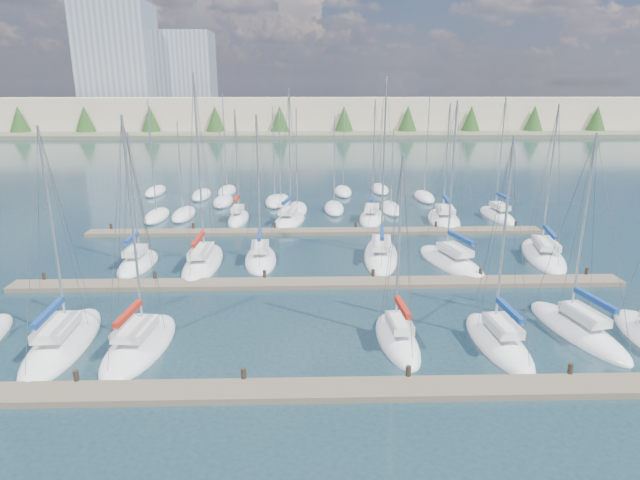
{
  "coord_description": "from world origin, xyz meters",
  "views": [
    {
      "loc": [
        -0.93,
        -20.1,
        14.04
      ],
      "look_at": [
        0.0,
        14.0,
        4.0
      ],
      "focal_mm": 30.0,
      "sensor_mm": 36.0,
      "label": 1
    }
  ],
  "objects_px": {
    "sailboat_k": "(381,255)",
    "sailboat_r": "(498,216)",
    "sailboat_i": "(203,263)",
    "sailboat_h": "(138,264)",
    "sailboat_p": "(372,218)",
    "sailboat_d": "(397,339)",
    "sailboat_f": "(577,330)",
    "sailboat_l": "(451,262)",
    "sailboat_q": "(444,219)",
    "sailboat_c": "(140,345)",
    "sailboat_b": "(63,343)",
    "sailboat_n": "(238,218)",
    "sailboat_m": "(543,255)",
    "sailboat_j": "(261,259)",
    "sailboat_e": "(498,342)",
    "sailboat_o": "(289,221)"
  },
  "relations": [
    {
      "from": "sailboat_r",
      "to": "sailboat_k",
      "type": "bearing_deg",
      "value": -140.76
    },
    {
      "from": "sailboat_f",
      "to": "sailboat_m",
      "type": "bearing_deg",
      "value": 63.19
    },
    {
      "from": "sailboat_c",
      "to": "sailboat_h",
      "type": "distance_m",
      "value": 14.61
    },
    {
      "from": "sailboat_q",
      "to": "sailboat_c",
      "type": "relative_size",
      "value": 0.97
    },
    {
      "from": "sailboat_j",
      "to": "sailboat_e",
      "type": "bearing_deg",
      "value": -49.45
    },
    {
      "from": "sailboat_m",
      "to": "sailboat_r",
      "type": "distance_m",
      "value": 13.87
    },
    {
      "from": "sailboat_i",
      "to": "sailboat_h",
      "type": "height_order",
      "value": "sailboat_i"
    },
    {
      "from": "sailboat_m",
      "to": "sailboat_i",
      "type": "bearing_deg",
      "value": -166.44
    },
    {
      "from": "sailboat_m",
      "to": "sailboat_h",
      "type": "relative_size",
      "value": 1.18
    },
    {
      "from": "sailboat_j",
      "to": "sailboat_p",
      "type": "height_order",
      "value": "sailboat_p"
    },
    {
      "from": "sailboat_e",
      "to": "sailboat_l",
      "type": "relative_size",
      "value": 0.9
    },
    {
      "from": "sailboat_f",
      "to": "sailboat_h",
      "type": "xyz_separation_m",
      "value": [
        -29.26,
        12.8,
        0.0
      ]
    },
    {
      "from": "sailboat_f",
      "to": "sailboat_l",
      "type": "height_order",
      "value": "sailboat_l"
    },
    {
      "from": "sailboat_d",
      "to": "sailboat_j",
      "type": "bearing_deg",
      "value": 117.45
    },
    {
      "from": "sailboat_j",
      "to": "sailboat_l",
      "type": "relative_size",
      "value": 0.92
    },
    {
      "from": "sailboat_r",
      "to": "sailboat_h",
      "type": "xyz_separation_m",
      "value": [
        -34.31,
        -15.07,
        -0.01
      ]
    },
    {
      "from": "sailboat_h",
      "to": "sailboat_m",
      "type": "bearing_deg",
      "value": 4.94
    },
    {
      "from": "sailboat_q",
      "to": "sailboat_j",
      "type": "bearing_deg",
      "value": -138.92
    },
    {
      "from": "sailboat_i",
      "to": "sailboat_d",
      "type": "height_order",
      "value": "sailboat_i"
    },
    {
      "from": "sailboat_r",
      "to": "sailboat_o",
      "type": "height_order",
      "value": "sailboat_o"
    },
    {
      "from": "sailboat_e",
      "to": "sailboat_r",
      "type": "height_order",
      "value": "sailboat_r"
    },
    {
      "from": "sailboat_q",
      "to": "sailboat_d",
      "type": "bearing_deg",
      "value": -103.25
    },
    {
      "from": "sailboat_p",
      "to": "sailboat_h",
      "type": "height_order",
      "value": "sailboat_p"
    },
    {
      "from": "sailboat_i",
      "to": "sailboat_e",
      "type": "bearing_deg",
      "value": -35.91
    },
    {
      "from": "sailboat_e",
      "to": "sailboat_d",
      "type": "bearing_deg",
      "value": 171.86
    },
    {
      "from": "sailboat_e",
      "to": "sailboat_c",
      "type": "relative_size",
      "value": 0.92
    },
    {
      "from": "sailboat_f",
      "to": "sailboat_l",
      "type": "distance_m",
      "value": 13.18
    },
    {
      "from": "sailboat_r",
      "to": "sailboat_p",
      "type": "height_order",
      "value": "sailboat_r"
    },
    {
      "from": "sailboat_e",
      "to": "sailboat_j",
      "type": "height_order",
      "value": "sailboat_j"
    },
    {
      "from": "sailboat_m",
      "to": "sailboat_j",
      "type": "height_order",
      "value": "sailboat_m"
    },
    {
      "from": "sailboat_f",
      "to": "sailboat_j",
      "type": "bearing_deg",
      "value": 134.45
    },
    {
      "from": "sailboat_b",
      "to": "sailboat_p",
      "type": "relative_size",
      "value": 0.96
    },
    {
      "from": "sailboat_b",
      "to": "sailboat_c",
      "type": "relative_size",
      "value": 0.96
    },
    {
      "from": "sailboat_b",
      "to": "sailboat_q",
      "type": "xyz_separation_m",
      "value": [
        28.21,
        27.39,
        -0.0
      ]
    },
    {
      "from": "sailboat_d",
      "to": "sailboat_h",
      "type": "distance_m",
      "value": 23.06
    },
    {
      "from": "sailboat_r",
      "to": "sailboat_p",
      "type": "relative_size",
      "value": 1.02
    },
    {
      "from": "sailboat_p",
      "to": "sailboat_d",
      "type": "xyz_separation_m",
      "value": [
        -1.97,
        -28.22,
        0.01
      ]
    },
    {
      "from": "sailboat_p",
      "to": "sailboat_l",
      "type": "distance_m",
      "value": 15.51
    },
    {
      "from": "sailboat_i",
      "to": "sailboat_o",
      "type": "height_order",
      "value": "sailboat_i"
    },
    {
      "from": "sailboat_k",
      "to": "sailboat_p",
      "type": "height_order",
      "value": "sailboat_k"
    },
    {
      "from": "sailboat_j",
      "to": "sailboat_n",
      "type": "relative_size",
      "value": 1.02
    },
    {
      "from": "sailboat_r",
      "to": "sailboat_b",
      "type": "bearing_deg",
      "value": -143.45
    },
    {
      "from": "sailboat_k",
      "to": "sailboat_r",
      "type": "relative_size",
      "value": 1.14
    },
    {
      "from": "sailboat_i",
      "to": "sailboat_q",
      "type": "bearing_deg",
      "value": 31.92
    },
    {
      "from": "sailboat_f",
      "to": "sailboat_e",
      "type": "bearing_deg",
      "value": -175.79
    },
    {
      "from": "sailboat_h",
      "to": "sailboat_d",
      "type": "bearing_deg",
      "value": -33.64
    },
    {
      "from": "sailboat_i",
      "to": "sailboat_o",
      "type": "relative_size",
      "value": 1.09
    },
    {
      "from": "sailboat_e",
      "to": "sailboat_h",
      "type": "xyz_separation_m",
      "value": [
        -24.13,
        14.15,
        -0.0
      ]
    },
    {
      "from": "sailboat_p",
      "to": "sailboat_k",
      "type": "bearing_deg",
      "value": -83.75
    },
    {
      "from": "sailboat_b",
      "to": "sailboat_n",
      "type": "relative_size",
      "value": 1.04
    }
  ]
}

